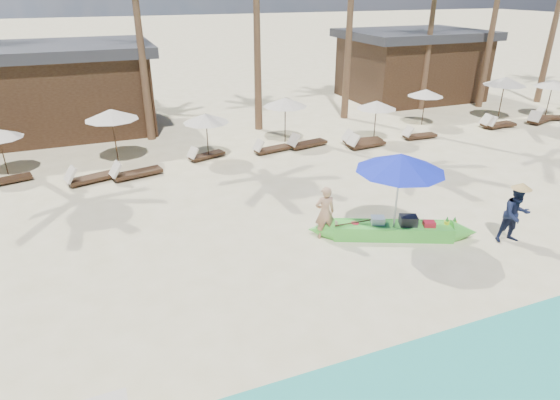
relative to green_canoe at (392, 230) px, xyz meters
name	(u,v)px	position (x,y,z in m)	size (l,w,h in m)	color
ground	(358,277)	(-2.01, -1.51, -0.24)	(240.00, 240.00, 0.00)	beige
green_canoe	(392,230)	(0.00, 0.00, 0.00)	(5.29, 2.58, 0.72)	green
tourist	(325,213)	(-1.90, 0.74, 0.58)	(0.60, 0.40, 1.65)	tan
vendor_green	(516,215)	(3.12, -1.49, 0.63)	(0.85, 0.66, 1.75)	#131935
blue_umbrella	(401,162)	(-0.06, -0.12, 2.20)	(2.51, 2.51, 2.70)	#99999E
lounger_3_right	(3,179)	(-11.38, 8.94, -0.04)	(1.85, 0.96, 0.60)	#3A2618
resort_parasol_4	(111,114)	(-7.15, 10.09, 1.79)	(2.19, 2.19, 2.26)	#3A2618
lounger_4_left	(90,177)	(-8.31, 7.90, -0.02)	(2.08, 1.14, 0.67)	#3A2618
lounger_4_right	(134,172)	(-6.70, 7.80, -0.02)	(2.06, 1.03, 0.67)	#3A2618
resort_parasol_5	(206,118)	(-3.45, 8.88, 1.57)	(1.95, 1.95, 2.01)	#3A2618
lounger_5_left	(205,155)	(-3.61, 8.92, -0.05)	(1.75, 1.03, 0.57)	#3A2618
resort_parasol_6	(285,102)	(0.59, 9.95, 1.69)	(2.08, 2.08, 2.14)	#3A2618
lounger_6_left	(270,148)	(-0.65, 8.69, -0.04)	(1.82, 0.85, 0.59)	#3A2618
lounger_6_right	(306,143)	(1.14, 8.76, -0.02)	(2.03, 0.96, 0.66)	#3A2618
resort_parasol_7	(377,105)	(4.67, 8.50, 1.52)	(1.90, 1.90, 1.95)	#3A2618
lounger_7_left	(360,140)	(3.76, 8.27, -0.02)	(1.97, 0.78, 0.65)	#3A2618
lounger_7_right	(365,143)	(3.67, 7.71, -0.03)	(1.93, 0.75, 0.64)	#3A2618
resort_parasol_8	(426,93)	(8.62, 9.99, 1.49)	(1.86, 1.86, 1.92)	#3A2618
lounger_8_left	(418,135)	(6.84, 7.95, -0.04)	(1.77, 0.61, 0.59)	#3A2618
resort_parasol_9	(505,81)	(13.45, 9.46, 1.86)	(2.27, 2.27, 2.33)	#3A2618
lounger_9_left	(496,124)	(11.94, 8.09, -0.02)	(2.00, 0.84, 0.66)	#3A2618
lounger_9_right	(498,124)	(12.01, 8.02, -0.03)	(1.91, 0.78, 0.63)	#3A2618
resort_parasol_10	(553,83)	(16.36, 8.82, 1.66)	(2.04, 2.04, 2.11)	#3A2618
lounger_10_left	(539,119)	(14.83, 7.92, -0.02)	(2.06, 1.18, 0.67)	#3A2618
lounger_10_right	(549,116)	(15.83, 8.17, -0.03)	(1.97, 1.13, 0.64)	#3A2618
pavilion_west	(43,89)	(-10.01, 15.99, 1.95)	(10.80, 6.60, 4.30)	#3A2618
pavilion_east	(411,64)	(11.99, 15.99, 1.95)	(8.80, 6.60, 4.30)	#3A2618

